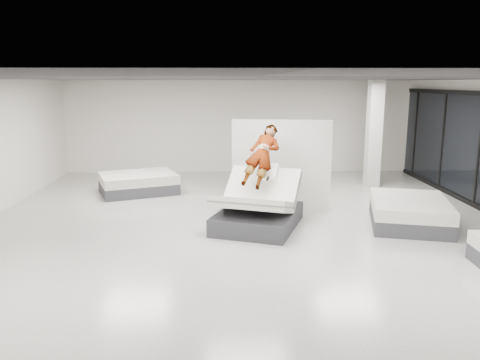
{
  "coord_description": "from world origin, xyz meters",
  "views": [
    {
      "loc": [
        -0.46,
        -9.37,
        3.13
      ],
      "look_at": [
        -0.14,
        0.78,
        1.0
      ],
      "focal_mm": 35.0,
      "sensor_mm": 36.0,
      "label": 1
    }
  ],
  "objects": [
    {
      "name": "flat_bed_right_far",
      "position": [
        3.63,
        0.54,
        0.29
      ],
      "size": [
        2.08,
        2.46,
        0.59
      ],
      "color": "#323236",
      "rests_on": "floor"
    },
    {
      "name": "divider_panel",
      "position": [
        0.91,
        2.02,
        1.12
      ],
      "size": [
        2.43,
        0.61,
        2.24
      ],
      "primitive_type": "cube",
      "rotation": [
        0.0,
        0.0,
        -0.21
      ],
      "color": "silver",
      "rests_on": "floor"
    },
    {
      "name": "person",
      "position": [
        0.36,
        0.8,
        1.31
      ],
      "size": [
        1.1,
        1.65,
        1.43
      ],
      "primitive_type": "imported",
      "rotation": [
        0.84,
        0.0,
        -0.34
      ],
      "color": "slate",
      "rests_on": "hero_bed"
    },
    {
      "name": "column",
      "position": [
        4.0,
        4.5,
        1.6
      ],
      "size": [
        0.4,
        0.4,
        3.2
      ],
      "primitive_type": "cube",
      "color": "beige",
      "rests_on": "floor"
    },
    {
      "name": "remote",
      "position": [
        0.44,
        0.4,
        1.11
      ],
      "size": [
        0.09,
        0.15,
        0.08
      ],
      "primitive_type": "cube",
      "rotation": [
        0.35,
        0.0,
        -0.34
      ],
      "color": "black",
      "rests_on": "person"
    },
    {
      "name": "hero_bed",
      "position": [
        0.25,
        0.5,
        0.42
      ],
      "size": [
        2.23,
        2.55,
        1.34
      ],
      "color": "#323236",
      "rests_on": "floor"
    },
    {
      "name": "flat_bed_left_far",
      "position": [
        -2.97,
        3.85,
        0.28
      ],
      "size": [
        2.48,
        2.19,
        0.57
      ],
      "color": "#323236",
      "rests_on": "floor"
    },
    {
      "name": "room",
      "position": [
        0.0,
        0.0,
        1.6
      ],
      "size": [
        14.0,
        14.04,
        3.2
      ],
      "color": "beige",
      "rests_on": "ground"
    }
  ]
}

